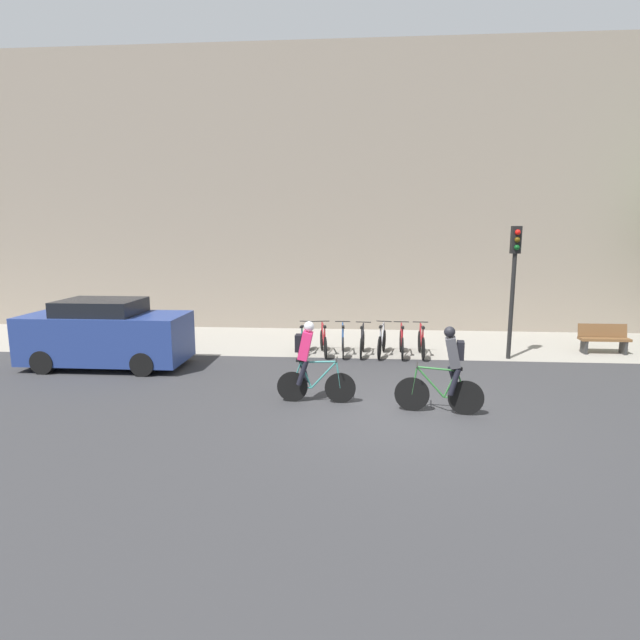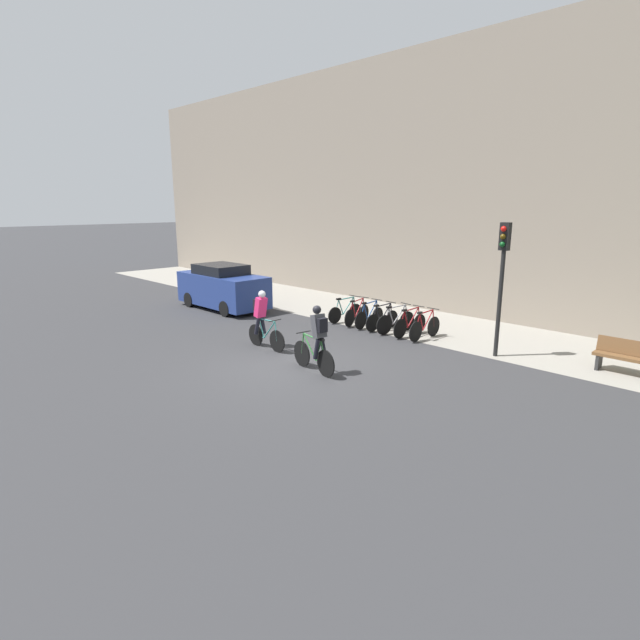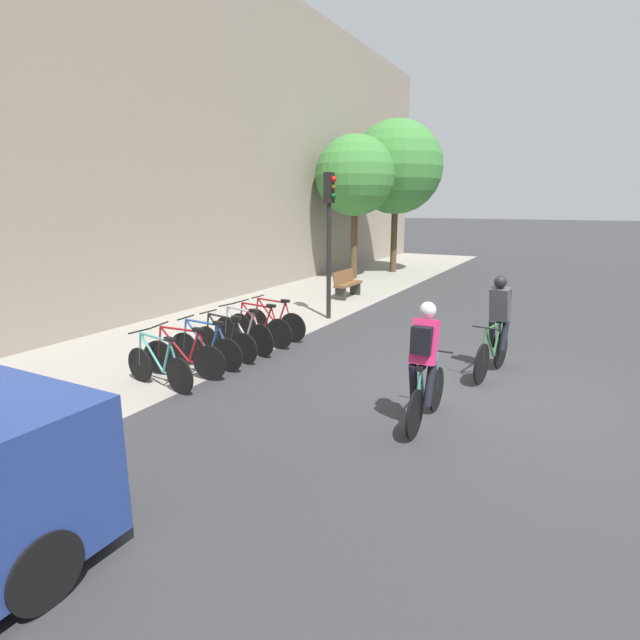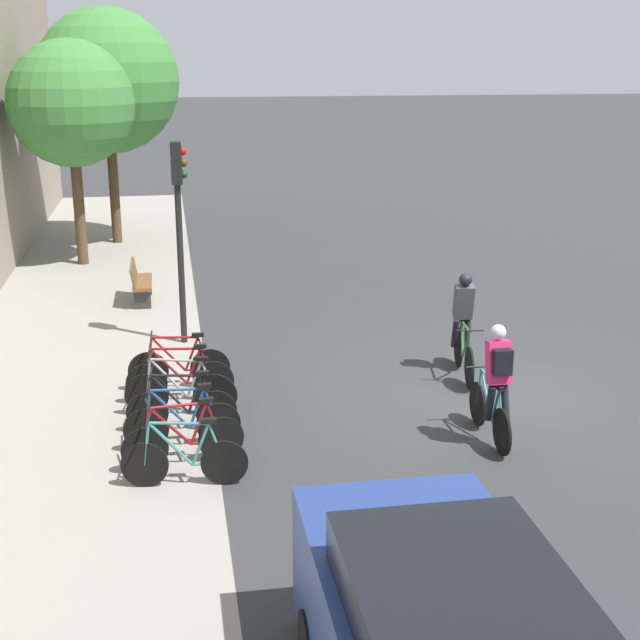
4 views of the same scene
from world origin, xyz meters
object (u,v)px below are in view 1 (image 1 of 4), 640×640
Objects in this scene: cyclist_pink at (308,359)px; parked_car at (106,334)px; cyclist_grey at (448,368)px; parked_bike_3 at (362,342)px; traffic_light_pole at (514,268)px; parked_bike_1 at (324,342)px; parked_bike_4 at (382,342)px; parked_bike_2 at (343,342)px; bench at (604,338)px; parked_bike_6 at (421,343)px; parked_bike_5 at (402,343)px; parked_bike_0 at (304,342)px.

parked_car is (-5.76, 2.48, -0.05)m from cyclist_pink.
cyclist_grey is 5.14m from parked_bike_3.
traffic_light_pole is 11.46m from parked_car.
parked_bike_4 is at bearing 0.02° from parked_bike_1.
parked_bike_2 reaches higher than parked_bike_3.
parked_bike_6 is at bearing -172.18° from bench.
parked_bike_5 is (1.17, 0.00, 0.01)m from parked_bike_3.
parked_bike_3 is 7.34m from bench.
parked_bike_2 is (1.17, 0.00, 0.01)m from parked_bike_0.
parked_bike_1 is 0.96× the size of parked_bike_5.
parked_bike_2 is at bearing -179.98° from parked_bike_4.
parked_bike_1 reaches higher than parked_bike_3.
cyclist_grey is at bearing -9.58° from cyclist_pink.
parked_bike_3 is 0.96× the size of parked_bike_6.
cyclist_pink is 1.09× the size of parked_bike_0.
traffic_light_pole is at bearing -3.09° from parked_bike_6.
parked_bike_4 is 1.19× the size of bench.
cyclist_grey is at bearing -59.55° from parked_bike_1.
parked_bike_1 is at bearing -179.98° from parked_bike_4.
parked_bike_1 is 1.15× the size of bench.
parked_bike_3 is 0.94× the size of parked_bike_5.
parked_bike_5 is at bearing -179.94° from parked_bike_6.
parked_bike_4 reaches higher than parked_bike_1.
parked_car reaches higher than parked_bike_2.
parked_bike_5 is (0.58, -0.00, -0.01)m from parked_bike_4.
cyclist_pink is 1.06× the size of parked_bike_6.
cyclist_pink is 4.54m from parked_bike_3.
parked_bike_4 reaches higher than parked_bike_0.
parked_bike_4 reaches higher than parked_bike_2.
parked_bike_0 is 1.17m from parked_bike_2.
parked_bike_4 reaches higher than parked_bike_3.
traffic_light_pole is at bearing -1.28° from parked_bike_0.
parked_car is (-11.19, -1.73, -1.73)m from traffic_light_pole.
parked_car is at bearing -162.15° from parked_bike_1.
traffic_light_pole reaches higher than parked_bike_4.
cyclist_grey is 0.47× the size of traffic_light_pole.
parked_bike_5 is 0.45× the size of traffic_light_pole.
parked_bike_6 is (2.33, 0.00, 0.01)m from parked_bike_2.
parked_car reaches higher than parked_bike_4.
parked_car reaches higher than cyclist_pink.
parked_bike_6 reaches higher than parked_bike_2.
parked_bike_0 is 0.95× the size of parked_bike_4.
cyclist_grey is 1.05× the size of parked_bike_5.
parked_bike_6 is (0.07, 4.83, -0.55)m from cyclist_grey.
parked_bike_4 is at bearing 0.05° from parked_bike_3.
traffic_light_pole reaches higher than parked_bike_3.
parked_bike_4 reaches higher than bench.
cyclist_pink is at bearing -148.96° from bench.
parked_bike_3 is 0.95× the size of parked_bike_4.
parked_bike_3 is at bearing -180.00° from parked_bike_5.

